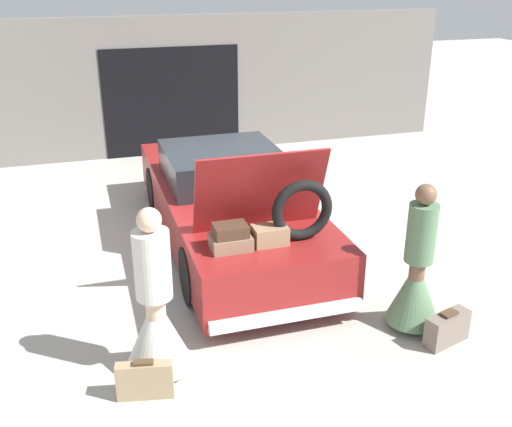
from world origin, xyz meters
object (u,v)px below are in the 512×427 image
(person_left, at_px, (156,317))
(suitcase_beside_left_person, at_px, (145,380))
(suitcase_beside_right_person, at_px, (447,328))
(person_right, at_px, (416,278))
(car, at_px, (228,203))

(person_left, xyz_separation_m, suitcase_beside_left_person, (-0.18, -0.35, -0.44))
(person_left, height_order, suitcase_beside_right_person, person_left)
(suitcase_beside_left_person, distance_m, suitcase_beside_right_person, 3.18)
(person_right, distance_m, suitcase_beside_right_person, 0.61)
(suitcase_beside_left_person, height_order, suitcase_beside_right_person, suitcase_beside_left_person)
(car, distance_m, suitcase_beside_left_person, 3.46)
(person_right, relative_size, suitcase_beside_right_person, 3.03)
(person_left, relative_size, suitcase_beside_left_person, 3.27)
(car, bearing_deg, suitcase_beside_left_person, -117.53)
(car, height_order, suitcase_beside_left_person, car)
(car, bearing_deg, person_left, -117.48)
(person_left, bearing_deg, person_right, 79.91)
(person_right, bearing_deg, suitcase_beside_left_person, 96.56)
(person_left, height_order, person_right, person_left)
(suitcase_beside_right_person, bearing_deg, car, 117.12)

